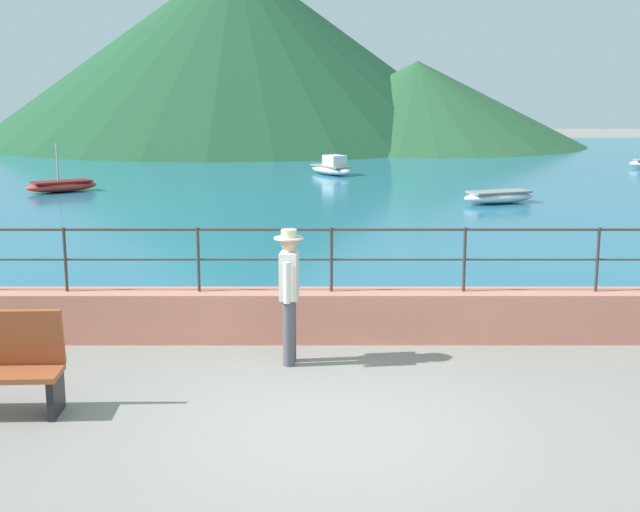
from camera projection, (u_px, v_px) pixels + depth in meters
name	position (u px, v px, depth m)	size (l,w,h in m)	color
ground_plane	(336.00, 429.00, 9.02)	(120.00, 120.00, 0.00)	gray
promenade_wall	(333.00, 315.00, 12.08)	(20.00, 0.56, 0.70)	tan
railing	(333.00, 247.00, 11.89)	(18.44, 0.04, 0.90)	#383330
lake_water	(325.00, 173.00, 34.35)	(64.00, 44.32, 0.06)	#236B89
hill_main	(238.00, 49.00, 52.84)	(31.63, 31.63, 11.21)	#1E4C2D
hill_secondary	(419.00, 104.00, 49.39)	(19.25, 19.25, 4.78)	#285633
person_walking	(291.00, 289.00, 10.94)	(0.38, 0.57, 1.75)	#4C4C56
boat_0	(500.00, 196.00, 25.48)	(2.47, 1.67, 0.36)	white
boat_2	(333.00, 168.00, 33.40)	(1.99, 2.43, 0.76)	white
boat_4	(63.00, 186.00, 28.14)	(2.42, 2.01, 1.58)	red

